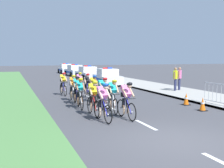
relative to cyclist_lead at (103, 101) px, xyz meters
The scene contains 25 objects.
ground_plane 3.56m from the cyclist_lead, 67.87° to the right, with size 160.00×160.00×0.00m, color #424247.
sidewalk_slab 13.38m from the cyclist_lead, 53.84° to the left, with size 3.67×60.00×0.12m, color #A3A099.
kerb_edge 12.42m from the cyclist_lead, 60.40° to the left, with size 0.16×60.00×0.13m, color #9E9E99.
lane_markings_centre 5.11m from the cyclist_lead, 75.00° to the left, with size 0.14×21.60×0.01m.
cyclist_lead is the anchor object (origin of this frame).
cyclist_second 1.05m from the cyclist_lead, ahead, with size 0.43×1.72×1.56m.
cyclist_third 1.18m from the cyclist_lead, 91.77° to the left, with size 0.42×1.72×1.56m.
cyclist_fourth 1.73m from the cyclist_lead, 56.08° to the left, with size 0.45×1.72×1.56m.
cyclist_fifth 2.95m from the cyclist_lead, 93.57° to the left, with size 0.44×1.72×1.56m.
cyclist_sixth 2.94m from the cyclist_lead, 71.25° to the left, with size 0.45×1.72×1.56m.
cyclist_seventh 4.16m from the cyclist_lead, 90.74° to the left, with size 0.43×1.72×1.56m.
cyclist_eighth 4.67m from the cyclist_lead, 77.64° to the left, with size 0.43×1.72×1.56m.
cyclist_ninth 5.36m from the cyclist_lead, 89.96° to the left, with size 0.42×1.72×1.56m.
cyclist_tenth 6.50m from the cyclist_lead, 79.93° to the left, with size 0.44×1.72×1.56m.
cyclist_eleventh 7.93m from the cyclist_lead, 90.58° to the left, with size 0.43×1.72×1.56m.
cyclist_twelfth 7.82m from the cyclist_lead, 82.79° to the left, with size 0.42×1.72×1.56m.
police_car_nearest 14.34m from the cyclist_lead, 69.62° to the left, with size 2.25×4.52×1.59m.
police_car_second 20.84m from the cyclist_lead, 76.13° to the left, with size 2.10×4.45×1.59m.
police_car_third 27.25m from the cyclist_lead, 79.44° to the left, with size 2.22×4.51×1.59m.
police_car_furthest 33.56m from the cyclist_lead, 81.44° to the left, with size 2.03×4.42×1.59m.
crowd_barrier_front 6.53m from the cyclist_lead, ahead, with size 0.58×2.32×1.07m.
traffic_cone_mid 5.63m from the cyclist_lead, 19.70° to the left, with size 0.36×0.36×0.64m.
traffic_cone_far 5.09m from the cyclist_lead, ahead, with size 0.36×0.36×0.64m.
spectator_closest 10.20m from the cyclist_lead, 40.41° to the left, with size 0.44×0.41×1.68m.
spectator_back 10.77m from the cyclist_lead, 39.67° to the left, with size 0.44×0.41×1.68m.
Camera 1 is at (-4.67, -6.67, 2.49)m, focal length 43.37 mm.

